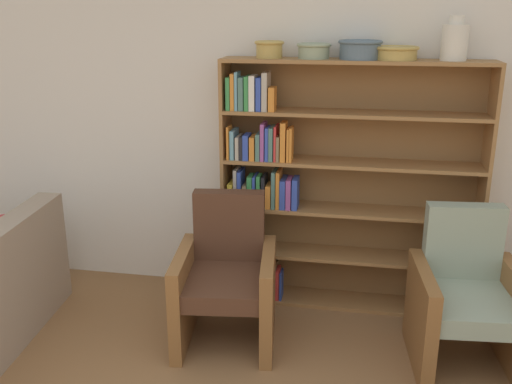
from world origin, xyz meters
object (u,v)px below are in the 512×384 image
armchair_cushioned (466,300)px  bowl_olive (360,49)px  bookshelf (323,187)px  vase_tall (455,41)px  bowl_slate (396,52)px  bowl_sage (314,50)px  armchair_leather (226,280)px  bowl_cream (269,48)px

armchair_cushioned → bowl_olive: bearing=-45.1°
bookshelf → bowl_olive: bearing=-3.7°
vase_tall → bookshelf: bearing=179.0°
bowl_slate → vase_tall: bearing=0.0°
bowl_sage → armchair_cushioned: (1.04, -0.62, -1.46)m
bowl_olive → armchair_leather: bearing=-142.0°
bowl_slate → vase_tall: vase_tall is taller
bookshelf → bowl_sage: size_ratio=7.87×
vase_tall → bowl_cream: bearing=-180.0°
vase_tall → armchair_cushioned: vase_tall is taller
bowl_cream → bowl_slate: size_ratio=0.69×
armchair_leather → vase_tall: bearing=-163.0°
bowl_olive → armchair_leather: 1.78m
bookshelf → bowl_cream: size_ratio=9.05×
bowl_sage → bowl_cream: bearing=180.0°
bowl_slate → bowl_cream: bearing=180.0°
bowl_sage → bowl_olive: size_ratio=0.80×
bowl_cream → armchair_leather: size_ratio=0.21×
bookshelf → vase_tall: bearing=-1.0°
bowl_sage → bowl_olive: bearing=0.0°
bowl_olive → bowl_cream: bearing=180.0°
armchair_leather → bowl_slate: bearing=-155.9°
bowl_sage → vase_tall: bearing=0.0°
bowl_slate → armchair_cushioned: bearing=-51.0°
bowl_cream → armchair_cushioned: bearing=-24.6°
vase_tall → armchair_cushioned: (0.14, -0.62, -1.52)m
bowl_olive → armchair_cushioned: bowl_olive is taller
bowl_sage → bookshelf: bearing=7.8°
bowl_slate → bowl_olive: bearing=180.0°
armchair_leather → bowl_sage: bearing=-135.1°
bookshelf → armchair_cushioned: bearing=-33.8°
bowl_olive → vase_tall: bearing=0.0°
bowl_olive → armchair_cushioned: bearing=-40.1°
bookshelf → bowl_olive: 1.00m
bowl_cream → armchair_cushioned: bowl_cream is taller
vase_tall → bowl_olive: bearing=-180.0°
bowl_sage → armchair_cushioned: bowl_sage is taller
bowl_cream → bowl_olive: size_ratio=0.69×
bowl_cream → vase_tall: bearing=0.0°
bookshelf → bowl_slate: 1.06m
bowl_cream → armchair_cushioned: (1.35, -0.62, -1.46)m
bowl_cream → bowl_olive: 0.61m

